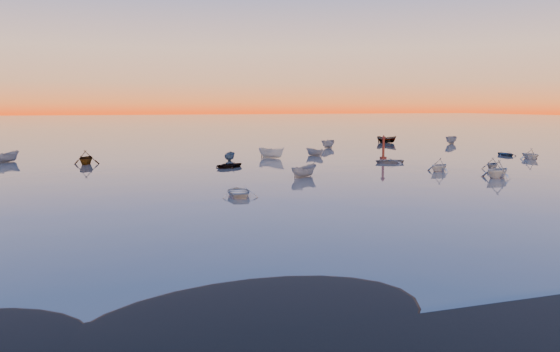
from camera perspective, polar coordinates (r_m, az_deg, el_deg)
name	(u,v)px	position (r m, az deg, el deg)	size (l,w,h in m)	color
ground	(175,140)	(120.97, -10.94, 3.69)	(600.00, 600.00, 0.00)	#6E655C
mud_lobes	(482,286)	(25.41, 20.35, -10.69)	(140.00, 6.00, 0.07)	black
moored_fleet	(220,162)	(74.74, -6.31, 1.51)	(124.00, 58.00, 1.20)	silver
boat_near_center	(304,177)	(58.54, 2.52, -0.11)	(3.78, 1.60, 1.31)	slate
boat_near_right	(530,159)	(85.46, 24.66, 1.62)	(3.45, 1.55, 1.21)	silver
channel_marker	(383,149)	(80.00, 10.75, 2.81)	(0.99, 0.99, 3.51)	#4F1811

